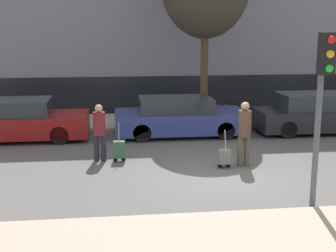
# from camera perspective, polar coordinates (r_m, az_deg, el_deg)

# --- Properties ---
(ground_plane) EXTENTS (80.00, 80.00, 0.00)m
(ground_plane) POSITION_cam_1_polar(r_m,az_deg,el_deg) (11.88, 6.41, -6.14)
(ground_plane) COLOR #565451
(sidewalk_near) EXTENTS (28.00, 2.50, 0.12)m
(sidewalk_near) POSITION_cam_1_polar(r_m,az_deg,el_deg) (8.51, 12.40, -13.46)
(sidewalk_near) COLOR tan
(sidewalk_near) RESTS_ON ground_plane
(sidewalk_far) EXTENTS (28.00, 3.00, 0.12)m
(sidewalk_far) POSITION_cam_1_polar(r_m,az_deg,el_deg) (18.53, 1.42, 0.70)
(sidewalk_far) COLOR tan
(sidewalk_far) RESTS_ON ground_plane
(building_facade) EXTENTS (28.00, 2.20, 9.48)m
(building_facade) POSITION_cam_1_polar(r_m,az_deg,el_deg) (21.44, 0.16, 14.74)
(building_facade) COLOR slate
(building_facade) RESTS_ON ground_plane
(parked_car_0) EXTENTS (4.67, 1.89, 1.35)m
(parked_car_0) POSITION_cam_1_polar(r_m,az_deg,el_deg) (16.30, -18.08, 0.61)
(parked_car_0) COLOR maroon
(parked_car_0) RESTS_ON ground_plane
(parked_car_1) EXTENTS (4.49, 1.91, 1.32)m
(parked_car_1) POSITION_cam_1_polar(r_m,az_deg,el_deg) (16.15, 1.37, 1.07)
(parked_car_1) COLOR navy
(parked_car_1) RESTS_ON ground_plane
(parked_car_2) EXTENTS (4.32, 1.76, 1.40)m
(parked_car_2) POSITION_cam_1_polar(r_m,az_deg,el_deg) (17.39, 17.52, 1.39)
(parked_car_2) COLOR black
(parked_car_2) RESTS_ON ground_plane
(pedestrian_left) EXTENTS (0.34, 0.34, 1.60)m
(pedestrian_left) POSITION_cam_1_polar(r_m,az_deg,el_deg) (13.08, -8.37, -0.41)
(pedestrian_left) COLOR #23232D
(pedestrian_left) RESTS_ON ground_plane
(trolley_left) EXTENTS (0.34, 0.29, 1.12)m
(trolley_left) POSITION_cam_1_polar(r_m,az_deg,el_deg) (13.08, -5.97, -2.85)
(trolley_left) COLOR #335138
(trolley_left) RESTS_ON ground_plane
(pedestrian_right) EXTENTS (0.35, 0.34, 1.76)m
(pedestrian_right) POSITION_cam_1_polar(r_m,az_deg,el_deg) (12.56, 9.30, -0.50)
(pedestrian_right) COLOR #4C4233
(pedestrian_right) RESTS_ON ground_plane
(trolley_right) EXTENTS (0.34, 0.29, 1.04)m
(trolley_right) POSITION_cam_1_polar(r_m,az_deg,el_deg) (12.52, 6.87, -3.73)
(trolley_right) COLOR slate
(trolley_right) RESTS_ON ground_plane
(traffic_light) EXTENTS (0.28, 0.47, 3.58)m
(traffic_light) POSITION_cam_1_polar(r_m,az_deg,el_deg) (9.61, 18.36, 4.69)
(traffic_light) COLOR #515154
(traffic_light) RESTS_ON ground_plane
(parked_bicycle) EXTENTS (1.77, 0.06, 0.96)m
(parked_bicycle) POSITION_cam_1_polar(r_m,az_deg,el_deg) (18.45, 5.81, 1.95)
(parked_bicycle) COLOR black
(parked_bicycle) RESTS_ON sidewalk_far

